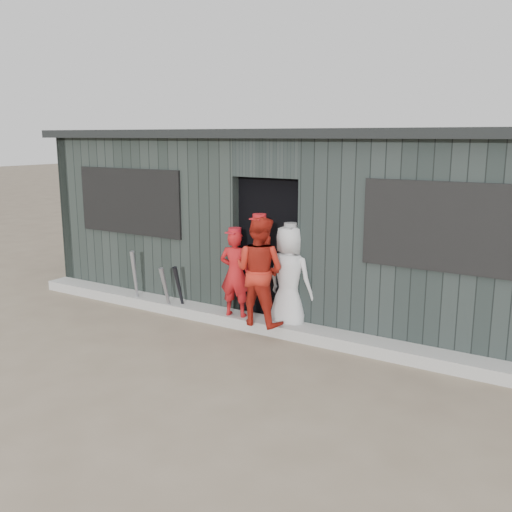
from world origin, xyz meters
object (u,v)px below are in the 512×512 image
Objects in this scene: player_red_right at (259,271)px; bat_left at (135,279)px; bat_right at (180,290)px; dugout at (315,218)px; player_red_left at (235,273)px; player_grey_back at (290,278)px; bat_mid at (166,291)px.

bat_left is at bearing -1.47° from player_red_right.
dugout reaches higher than bat_right.
player_red_left is (0.95, 0.02, 0.37)m from bat_right.
player_grey_back reaches higher than player_red_left.
bat_mid is at bearing -5.11° from player_red_left.
player_red_right is (2.22, -0.06, 0.42)m from bat_left.
player_grey_back is (0.70, 0.24, -0.03)m from player_red_left.
player_red_left is at bearing -99.86° from dugout.
bat_mid is at bearing -146.94° from bat_right.
bat_right is at bearing -125.51° from dugout.
player_red_right reaches higher than bat_mid.
player_grey_back is (1.65, 0.26, 0.34)m from bat_right.
player_red_right reaches higher than player_grey_back.
player_grey_back is at bearing -75.28° from dugout.
bat_left is at bearing 17.55° from player_grey_back.
player_red_right is at bearing 65.86° from player_grey_back.
player_red_left is 0.84× the size of player_red_right.
dugout is at bearing -85.47° from player_red_right.
bat_right is 0.53× the size of player_grey_back.
bat_left is at bearing 174.43° from bat_mid.
player_red_right is at bearing -4.03° from bat_right.
bat_right is 1.49m from player_red_right.
player_grey_back is at bearing -172.38° from player_red_left.
bat_left is 0.62× the size of player_red_right.
bat_mid is 0.61× the size of player_red_left.
bat_right is at bearing -4.03° from player_red_right.
player_grey_back is (0.25, 0.36, -0.14)m from player_red_right.
dugout is (-0.39, 1.50, 0.58)m from player_grey_back.
player_red_left is at bearing 1.04° from bat_right.
player_red_left is at bearing 1.92° from bat_left.
dugout is (1.26, 1.76, 0.92)m from bat_right.
player_grey_back is 0.17× the size of dugout.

